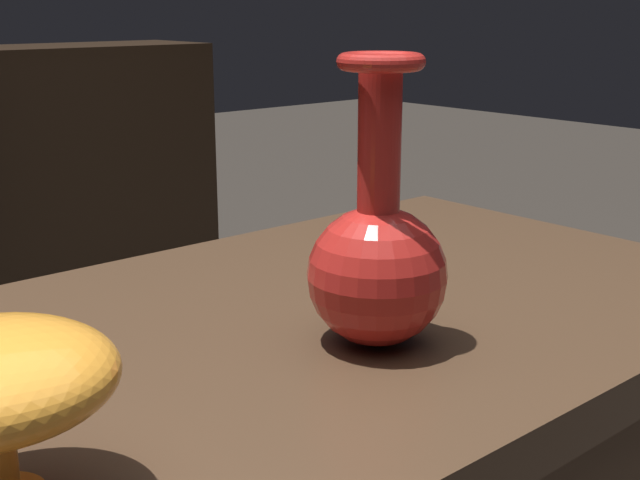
{
  "coord_description": "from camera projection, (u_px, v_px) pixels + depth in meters",
  "views": [
    {
      "loc": [
        -0.51,
        -0.67,
        1.13
      ],
      "look_at": [
        0.03,
        -0.05,
        0.9
      ],
      "focal_mm": 48.0,
      "sensor_mm": 36.0,
      "label": 1
    }
  ],
  "objects": [
    {
      "name": "vase_centerpiece",
      "position": [
        377.0,
        258.0,
        0.83
      ],
      "size": [
        0.14,
        0.14,
        0.28
      ],
      "color": "red",
      "rests_on": "display_plinth"
    }
  ]
}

